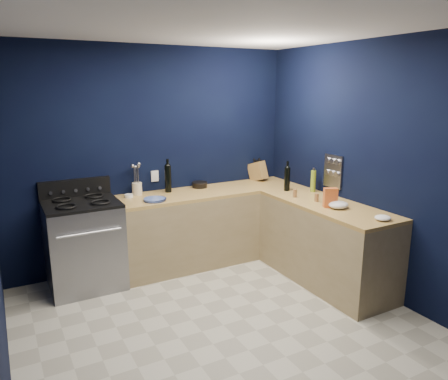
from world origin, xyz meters
TOP-DOWN VIEW (x-y plane):
  - floor at (0.00, 0.00)m, footprint 3.50×3.50m
  - ceiling at (0.00, 0.00)m, footprint 3.50×3.50m
  - wall_back at (0.00, 1.76)m, footprint 3.50×0.02m
  - wall_right at (1.76, 0.00)m, footprint 0.02×3.50m
  - wall_front at (0.00, -1.76)m, footprint 3.50×0.02m
  - cab_back at (0.60, 1.44)m, footprint 2.30×0.63m
  - top_back at (0.60, 1.44)m, footprint 2.30×0.63m
  - cab_right at (1.44, 0.29)m, footprint 0.63×1.67m
  - top_right at (1.44, 0.29)m, footprint 0.63×1.67m
  - gas_range at (-0.93, 1.42)m, footprint 0.76×0.66m
  - oven_door at (-0.93, 1.10)m, footprint 0.59×0.02m
  - cooktop at (-0.93, 1.42)m, footprint 0.76×0.66m
  - backguard at (-0.93, 1.72)m, footprint 0.76×0.06m
  - spice_panel at (1.74, 0.55)m, footprint 0.02×0.28m
  - wall_outlet at (0.00, 1.74)m, footprint 0.09×0.02m
  - plate_stack at (-0.17, 1.28)m, footprint 0.26×0.26m
  - ramekin at (-0.38, 1.56)m, footprint 0.13×0.13m
  - utensil_crock at (-0.26, 1.64)m, footprint 0.15×0.15m
  - wine_bottle_back at (0.11, 1.60)m, footprint 0.10×0.10m
  - lemon_basket at (0.55, 1.63)m, footprint 0.21×0.21m
  - knife_block at (1.42, 1.65)m, footprint 0.21×0.31m
  - wine_bottle_right at (1.40, 0.97)m, footprint 0.09×0.09m
  - oil_bottle at (1.64, 0.78)m, footprint 0.06×0.06m
  - spice_jar_near at (1.29, 0.67)m, footprint 0.05×0.05m
  - spice_jar_far at (1.39, 0.41)m, footprint 0.06×0.06m
  - crouton_bag at (1.36, 0.16)m, footprint 0.15×0.12m
  - towel_front at (1.40, 0.09)m, footprint 0.25×0.22m
  - towel_end at (1.48, -0.42)m, footprint 0.19×0.18m

SIDE VIEW (x-z plane):
  - floor at x=0.00m, z-range -0.02..0.00m
  - cab_back at x=0.60m, z-range 0.00..0.86m
  - cab_right at x=1.44m, z-range 0.00..0.86m
  - oven_door at x=-0.93m, z-range 0.24..0.66m
  - gas_range at x=-0.93m, z-range 0.00..0.92m
  - top_back at x=0.60m, z-range 0.86..0.90m
  - top_right at x=1.44m, z-range 0.86..0.90m
  - plate_stack at x=-0.17m, z-range 0.90..0.93m
  - ramekin at x=-0.38m, z-range 0.90..0.94m
  - towel_end at x=1.48m, z-range 0.90..0.95m
  - cooktop at x=-0.93m, z-range 0.92..0.95m
  - lemon_basket at x=0.55m, z-range 0.90..0.97m
  - towel_front at x=1.40m, z-range 0.90..0.98m
  - spice_jar_far at x=1.39m, z-range 0.90..0.99m
  - spice_jar_near at x=1.29m, z-range 0.90..0.99m
  - utensil_crock at x=-0.26m, z-range 0.90..1.04m
  - crouton_bag at x=1.36m, z-range 0.90..1.10m
  - knife_block at x=1.42m, z-range 0.87..1.17m
  - oil_bottle at x=1.64m, z-range 0.90..1.16m
  - backguard at x=-0.93m, z-range 0.94..1.14m
  - wine_bottle_right at x=1.40m, z-range 0.90..1.18m
  - wine_bottle_back at x=0.11m, z-range 0.90..1.22m
  - wall_outlet at x=0.00m, z-range 1.02..1.15m
  - spice_panel at x=1.74m, z-range 0.99..1.37m
  - wall_back at x=0.00m, z-range 0.00..2.60m
  - wall_right at x=1.76m, z-range 0.00..2.60m
  - wall_front at x=0.00m, z-range 0.00..2.60m
  - ceiling at x=0.00m, z-range 2.60..2.62m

